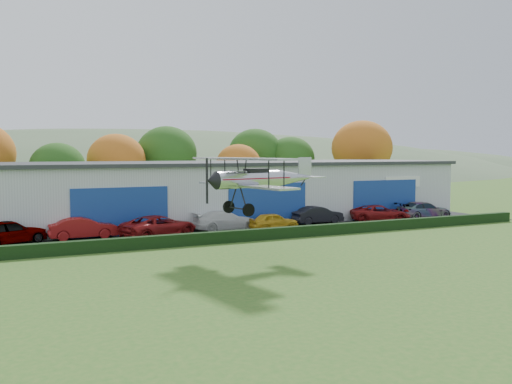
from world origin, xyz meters
name	(u,v)px	position (x,y,z in m)	size (l,w,h in m)	color
ground	(393,301)	(0.00, 0.00, 0.00)	(300.00, 300.00, 0.00)	#2E601E
apron	(251,229)	(3.00, 21.00, 0.03)	(48.00, 9.00, 0.05)	black
hedge	(278,233)	(3.00, 16.20, 0.40)	(46.00, 0.60, 0.80)	black
hangar	(239,190)	(5.00, 27.98, 2.66)	(40.60, 12.60, 5.30)	#B2B7BC
tree_belt	(160,157)	(0.85, 40.62, 5.61)	(75.70, 13.22, 10.12)	#3D2614
distant_hills	(50,221)	(-4.38, 140.00, -13.05)	(430.00, 196.00, 56.00)	#4C6642
car_0	(8,232)	(-14.49, 21.43, 0.88)	(1.96, 4.88, 1.66)	gray
car_1	(83,228)	(-9.68, 21.68, 0.83)	(1.65, 4.72, 1.56)	maroon
car_2	(159,226)	(-4.64, 20.10, 0.84)	(2.64, 5.72, 1.59)	maroon
car_3	(226,221)	(0.98, 21.35, 0.80)	(2.11, 5.19, 1.51)	silver
car_4	(274,221)	(4.50, 19.92, 0.72)	(1.59, 3.95, 1.35)	gold
car_5	(317,215)	(9.47, 21.55, 0.81)	(1.61, 4.63, 1.52)	black
car_6	(380,213)	(15.32, 20.48, 0.77)	(2.40, 5.21, 1.45)	maroon
car_7	(424,210)	(20.35, 20.54, 0.82)	(2.15, 5.29, 1.53)	gray
biplane	(257,177)	(-1.55, 9.99, 4.75)	(7.45, 8.50, 3.16)	silver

